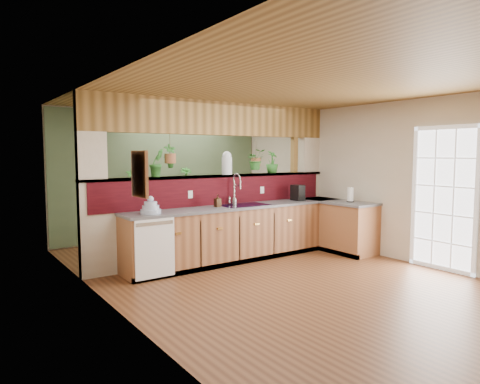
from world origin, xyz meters
TOP-DOWN VIEW (x-y plane):
  - ground at (0.00, 0.00)m, footprint 4.60×7.00m
  - ceiling at (0.00, 0.00)m, footprint 4.60×7.00m
  - wall_back at (0.00, 3.50)m, footprint 4.60×0.02m
  - wall_left at (-2.30, 0.00)m, footprint 0.02×7.00m
  - wall_right at (2.30, 0.00)m, footprint 0.02×7.00m
  - pass_through_partition at (0.03, 1.35)m, footprint 4.60×0.21m
  - pass_through_ledge at (0.00, 1.35)m, footprint 4.60×0.21m
  - header_beam at (0.00, 1.35)m, footprint 4.60×0.15m
  - sage_backwall at (0.00, 3.48)m, footprint 4.55×0.02m
  - countertop at (0.84, 0.87)m, footprint 4.14×1.52m
  - dishwasher at (-1.48, 0.66)m, footprint 0.58×0.03m
  - navy_sink at (0.25, 0.98)m, footprint 0.82×0.50m
  - french_door at (2.27, -1.30)m, footprint 0.06×1.02m
  - framed_print at (-2.27, -0.80)m, footprint 0.04×0.35m
  - faucet at (0.18, 1.13)m, footprint 0.23×0.23m
  - dish_stack at (-1.43, 0.90)m, footprint 0.29×0.29m
  - soap_dispenser at (-0.25, 1.01)m, footprint 0.09×0.09m
  - coffee_maker at (1.44, 0.95)m, footprint 0.15×0.25m
  - paper_towel at (2.02, 0.25)m, footprint 0.13×0.13m
  - glass_jar at (0.16, 1.35)m, footprint 0.18×0.18m
  - ledge_plant_left at (-1.12, 1.35)m, footprint 0.27×0.24m
  - ledge_plant_right at (1.16, 1.35)m, footprint 0.30×0.30m
  - hanging_plant_a at (-0.89, 1.35)m, footprint 0.21×0.18m
  - hanging_plant_b at (0.78, 1.35)m, footprint 0.41×0.39m
  - shelving_console at (-0.15, 3.25)m, footprint 1.57×0.80m
  - shelf_plant_a at (-0.78, 3.25)m, footprint 0.27×0.22m
  - shelf_plant_b at (0.39, 3.25)m, footprint 0.29×0.29m
  - floor_plant at (0.97, 2.07)m, footprint 0.82×0.77m

SIDE VIEW (x-z plane):
  - ground at x=0.00m, z-range -0.01..0.01m
  - floor_plant at x=0.97m, z-range 0.00..0.71m
  - countertop at x=0.84m, z-range 0.00..0.90m
  - dishwasher at x=-1.48m, z-range 0.05..0.87m
  - shelving_console at x=-0.15m, z-range -0.01..1.01m
  - navy_sink at x=0.25m, z-range 0.73..0.91m
  - dish_stack at x=-1.43m, z-range 0.85..1.11m
  - soap_dispenser at x=-0.25m, z-range 0.90..1.10m
  - paper_towel at x=2.02m, z-range 0.89..1.16m
  - coffee_maker at x=1.44m, z-range 0.89..1.17m
  - french_door at x=2.27m, z-range -0.03..2.13m
  - faucet at x=0.18m, z-range 0.92..1.44m
  - pass_through_partition at x=0.03m, z-range -0.11..2.49m
  - shelf_plant_b at x=0.39m, z-range 1.01..1.46m
  - shelf_plant_a at x=-0.78m, z-range 1.01..1.46m
  - wall_back at x=0.00m, z-range 0.00..2.60m
  - wall_left at x=-2.30m, z-range 0.00..2.60m
  - wall_right at x=2.30m, z-range 0.00..2.60m
  - sage_backwall at x=0.00m, z-range 0.02..2.58m
  - pass_through_ledge at x=0.00m, z-range 1.35..1.39m
  - framed_print at x=-2.27m, z-range 1.32..1.78m
  - glass_jar at x=0.16m, z-range 1.39..1.79m
  - ledge_plant_right at x=1.16m, z-range 1.39..1.80m
  - ledge_plant_left at x=-1.12m, z-range 1.39..1.82m
  - hanging_plant_b at x=0.78m, z-range 1.53..2.06m
  - hanging_plant_a at x=-0.89m, z-range 1.58..2.07m
  - header_beam at x=0.00m, z-range 2.05..2.60m
  - ceiling at x=0.00m, z-range 2.60..2.60m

